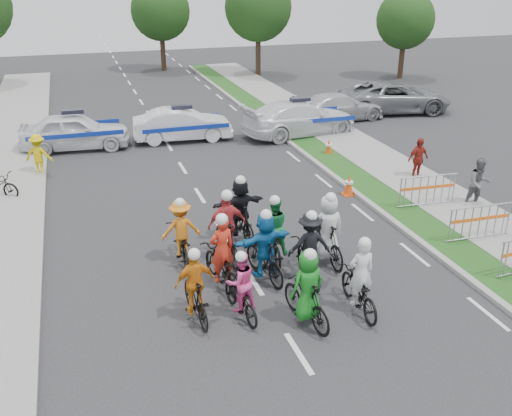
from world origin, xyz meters
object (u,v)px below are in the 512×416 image
object	(u,v)px
rider_10	(181,237)
tree_2	(405,20)
rider_3	(195,292)
rider_9	(227,234)
spectator_2	(418,159)
barrier_1	(479,224)
tree_4	(160,11)
rider_1	(307,294)
rider_6	(222,263)
rider_11	(240,212)
police_car_1	(182,125)
police_car_0	(75,131)
rider_2	(240,291)
cone_1	(329,148)
rider_4	(309,253)
police_car_2	(300,118)
barrier_2	(427,192)
cone_0	(349,185)
rider_8	(273,236)
civilian_suv	(395,97)
tree_1	(258,8)
rider_7	(327,235)
rider_0	(359,286)
civilian_sedan	(339,107)
spectator_1	(479,183)
marshal_hiviz	(38,155)

from	to	relation	value
rider_10	tree_2	distance (m)	29.11
rider_3	rider_9	bearing A→B (deg)	-124.48
spectator_2	tree_2	xyz separation A→B (m)	(10.09, 17.87, 3.06)
barrier_1	tree_4	bearing A→B (deg)	96.84
rider_1	rider_6	distance (m)	2.47
rider_10	rider_6	bearing A→B (deg)	115.18
rider_9	rider_11	distance (m)	1.32
rider_9	police_car_1	world-z (taller)	rider_9
police_car_0	barrier_1	xyz separation A→B (m)	(10.49, -12.73, -0.21)
rider_2	rider_6	distance (m)	1.36
rider_2	cone_1	size ratio (longest dim) A/B	2.42
rider_4	police_car_2	bearing A→B (deg)	-104.99
rider_2	police_car_1	bearing A→B (deg)	-104.97
police_car_1	barrier_2	world-z (taller)	police_car_1
cone_0	tree_4	size ratio (longest dim) A/B	0.11
rider_4	rider_8	xyz separation A→B (m)	(-0.47, 1.27, -0.05)
rider_8	tree_4	world-z (taller)	tree_4
police_car_2	rider_2	bearing A→B (deg)	145.19
civilian_suv	rider_3	bearing A→B (deg)	148.55
civilian_suv	tree_1	xyz separation A→B (m)	(-3.47, 12.55, 3.73)
tree_4	police_car_0	bearing A→B (deg)	-110.52
rider_4	rider_7	world-z (taller)	rider_7
rider_10	tree_4	world-z (taller)	tree_4
rider_0	tree_4	bearing A→B (deg)	-88.96
police_car_2	rider_7	bearing A→B (deg)	153.58
cone_1	tree_2	xyz separation A→B (m)	(11.97, 14.31, 3.49)
rider_2	rider_4	xyz separation A→B (m)	(2.06, 1.01, 0.11)
rider_4	cone_0	bearing A→B (deg)	-120.09
tree_1	cone_1	bearing A→B (deg)	-99.20
rider_1	civilian_sedan	bearing A→B (deg)	-128.84
spectator_1	rider_10	bearing A→B (deg)	-167.70
rider_0	rider_2	bearing A→B (deg)	-10.13
civilian_suv	tree_4	world-z (taller)	tree_4
tree_1	tree_4	size ratio (longest dim) A/B	1.08
civilian_sedan	civilian_suv	size ratio (longest dim) A/B	0.80
barrier_1	spectator_2	bearing A→B (deg)	76.42
barrier_2	police_car_0	bearing A→B (deg)	135.88
rider_11	barrier_1	bearing A→B (deg)	151.84
police_car_1	police_car_2	xyz separation A→B (m)	(5.27, -0.79, 0.07)
tree_4	rider_7	bearing A→B (deg)	-91.61
rider_8	barrier_2	xyz separation A→B (m)	(5.84, 1.73, -0.13)
tree_1	civilian_sedan	bearing A→B (deg)	-90.15
rider_6	marshal_hiviz	bearing A→B (deg)	-76.85
rider_9	tree_1	xyz separation A→B (m)	(9.32, 25.70, 3.76)
rider_8	civilian_sedan	size ratio (longest dim) A/B	0.41
civilian_suv	cone_0	size ratio (longest dim) A/B	8.26
rider_6	tree_1	xyz separation A→B (m)	(9.79, 26.97, 3.89)
police_car_0	barrier_2	bearing A→B (deg)	-128.53
rider_1	rider_4	xyz separation A→B (m)	(0.78, 1.73, 0.01)
cone_0	marshal_hiviz	bearing A→B (deg)	151.89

